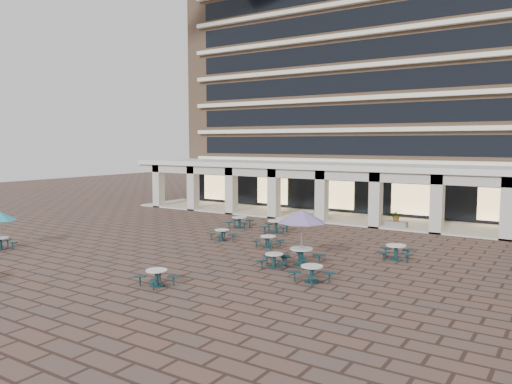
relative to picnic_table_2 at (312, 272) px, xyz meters
The scene contains 14 objects.
ground 5.35m from the picnic_table_2, 150.27° to the left, with size 120.00×120.00×0.00m, color brown.
apartment_building 30.98m from the picnic_table_2, 99.36° to the left, with size 40.00×15.50×25.20m.
retail_arcade 18.23m from the picnic_table_2, 104.87° to the left, with size 42.00×6.60×4.40m.
picnic_table_2 is the anchor object (origin of this frame).
picnic_table_5 6.68m from the picnic_table_2, 142.36° to the right, with size 1.75×1.75×0.69m.
picnic_table_6 3.55m from the picnic_table_2, 126.76° to the left, with size 2.40×2.40×2.77m.
picnic_table_7 3.05m from the picnic_table_2, 153.65° to the left, with size 1.78×1.78×0.67m.
picnic_table_8 11.90m from the picnic_table_2, 128.30° to the left, with size 2.29×2.29×0.86m.
picnic_table_9 14.35m from the picnic_table_2, 137.65° to the left, with size 2.04×2.04×0.78m.
picnic_table_10 7.40m from the picnic_table_2, 136.57° to the left, with size 1.58×1.58×0.68m.
picnic_table_12 10.37m from the picnic_table_2, 149.06° to the left, with size 1.83×1.83×0.67m.
picnic_table_13 6.37m from the picnic_table_2, 73.83° to the left, with size 2.00×2.00×0.77m.
planter_left 17.22m from the picnic_table_2, 115.46° to the left, with size 1.50×0.69×1.19m.
planter_right 15.59m from the picnic_table_2, 94.27° to the left, with size 1.50×0.88×1.33m.
Camera 1 is at (14.16, -21.76, 6.06)m, focal length 35.00 mm.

